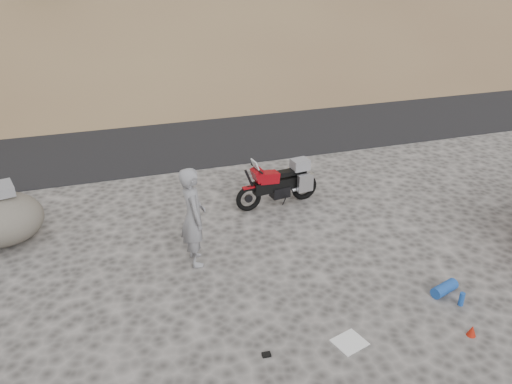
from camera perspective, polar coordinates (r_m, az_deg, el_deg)
ground at (r=8.98m, az=2.75°, el=-10.73°), size 140.00×140.00×0.00m
road at (r=16.80m, az=-8.00°, el=7.24°), size 120.00×7.00×0.05m
motorcycle at (r=11.44m, az=2.91°, el=1.01°), size 2.07×0.75×1.23m
man at (r=9.68m, az=-6.87°, el=-7.83°), size 0.47×0.71×1.94m
boulder at (r=11.14m, az=-27.16°, el=-2.73°), size 1.69×1.46×1.24m
gear_white_cloth at (r=8.02m, az=10.64°, el=-16.52°), size 0.56×0.52×0.02m
gear_blue_mat at (r=9.33m, az=20.73°, el=-10.28°), size 0.55×0.35×0.21m
gear_bottle at (r=9.16m, az=22.44°, el=-11.24°), size 0.11×0.11×0.24m
gear_funnel at (r=8.62m, az=23.46°, el=-14.33°), size 0.19×0.19×0.19m
gear_glove_a at (r=7.69m, az=1.20°, el=-18.09°), size 0.13×0.10×0.04m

